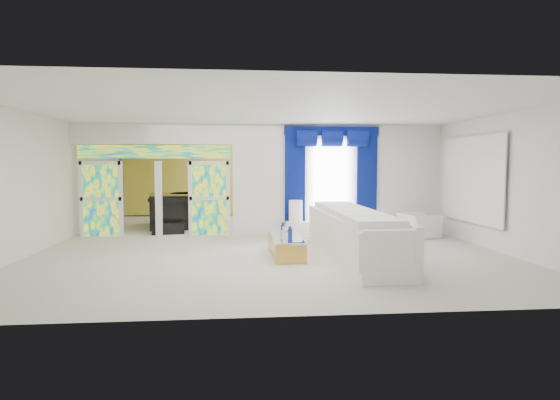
{
  "coord_description": "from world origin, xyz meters",
  "views": [
    {
      "loc": [
        -0.65,
        -11.55,
        1.86
      ],
      "look_at": [
        0.3,
        -1.2,
        1.1
      ],
      "focal_mm": 29.47,
      "sensor_mm": 36.0,
      "label": 1
    }
  ],
  "objects": [
    {
      "name": "floor",
      "position": [
        0.0,
        0.0,
        0.0
      ],
      "size": [
        12.0,
        12.0,
        0.0
      ],
      "primitive_type": "plane",
      "color": "#B7AF9E",
      "rests_on": "ground"
    },
    {
      "name": "dividing_wall",
      "position": [
        2.15,
        1.0,
        1.5
      ],
      "size": [
        5.7,
        0.18,
        3.0
      ],
      "primitive_type": "cube",
      "color": "white",
      "rests_on": "ground"
    },
    {
      "name": "dividing_header",
      "position": [
        -2.85,
        1.0,
        2.73
      ],
      "size": [
        4.3,
        0.18,
        0.55
      ],
      "primitive_type": "cube",
      "color": "white",
      "rests_on": "dividing_wall"
    },
    {
      "name": "stained_panel_left",
      "position": [
        -4.28,
        1.0,
        1.0
      ],
      "size": [
        0.95,
        0.04,
        2.0
      ],
      "primitive_type": "cube",
      "color": "#994C3F",
      "rests_on": "ground"
    },
    {
      "name": "stained_panel_right",
      "position": [
        -1.42,
        1.0,
        1.0
      ],
      "size": [
        0.95,
        0.04,
        2.0
      ],
      "primitive_type": "cube",
      "color": "#994C3F",
      "rests_on": "ground"
    },
    {
      "name": "stained_transom",
      "position": [
        -2.85,
        1.0,
        2.25
      ],
      "size": [
        4.0,
        0.05,
        0.35
      ],
      "primitive_type": "cube",
      "color": "#994C3F",
      "rests_on": "dividing_header"
    },
    {
      "name": "window_pane",
      "position": [
        1.9,
        0.9,
        1.45
      ],
      "size": [
        1.0,
        0.02,
        2.3
      ],
      "primitive_type": "cube",
      "color": "white",
      "rests_on": "dividing_wall"
    },
    {
      "name": "blue_drape_left",
      "position": [
        0.9,
        0.87,
        1.4
      ],
      "size": [
        0.55,
        0.1,
        2.8
      ],
      "primitive_type": "cube",
      "color": "#04044B",
      "rests_on": "ground"
    },
    {
      "name": "blue_drape_right",
      "position": [
        2.9,
        0.87,
        1.4
      ],
      "size": [
        0.55,
        0.1,
        2.8
      ],
      "primitive_type": "cube",
      "color": "#04044B",
      "rests_on": "ground"
    },
    {
      "name": "blue_pelmet",
      "position": [
        1.9,
        0.87,
        2.82
      ],
      "size": [
        2.6,
        0.12,
        0.25
      ],
      "primitive_type": "cube",
      "color": "#04044B",
      "rests_on": "dividing_wall"
    },
    {
      "name": "wall_mirror",
      "position": [
        4.94,
        -1.0,
        1.55
      ],
      "size": [
        0.04,
        2.7,
        1.9
      ],
      "primitive_type": "cube",
      "color": "white",
      "rests_on": "ground"
    },
    {
      "name": "gold_curtains",
      "position": [
        0.0,
        5.9,
        1.5
      ],
      "size": [
        9.7,
        0.12,
        2.9
      ],
      "primitive_type": "cube",
      "color": "gold",
      "rests_on": "ground"
    },
    {
      "name": "white_sofa",
      "position": [
        1.69,
        -2.41,
        0.44
      ],
      "size": [
        1.11,
        4.6,
        0.87
      ],
      "primitive_type": "cube",
      "rotation": [
        0.0,
        0.0,
        0.03
      ],
      "color": "white",
      "rests_on": "ground"
    },
    {
      "name": "coffee_table",
      "position": [
        0.34,
        -2.11,
        0.19
      ],
      "size": [
        0.63,
        1.76,
        0.39
      ],
      "primitive_type": "cube",
      "rotation": [
        0.0,
        0.0,
        0.03
      ],
      "color": "gold",
      "rests_on": "ground"
    },
    {
      "name": "console_table",
      "position": [
        1.18,
        0.57,
        0.19
      ],
      "size": [
        1.16,
        0.45,
        0.38
      ],
      "primitive_type": "cube",
      "rotation": [
        0.0,
        0.0,
        -0.08
      ],
      "color": "white",
      "rests_on": "ground"
    },
    {
      "name": "table_lamp",
      "position": [
        0.88,
        0.57,
        0.67
      ],
      "size": [
        0.36,
        0.36,
        0.58
      ],
      "primitive_type": "cylinder",
      "color": "white",
      "rests_on": "console_table"
    },
    {
      "name": "armchair",
      "position": [
        4.09,
        0.08,
        0.31
      ],
      "size": [
        0.99,
        1.08,
        0.62
      ],
      "primitive_type": "imported",
      "rotation": [
        0.0,
        0.0,
        1.75
      ],
      "color": "white",
      "rests_on": "ground"
    },
    {
      "name": "grand_piano",
      "position": [
        -2.58,
        2.85,
        0.5
      ],
      "size": [
        1.84,
        2.23,
        1.01
      ],
      "primitive_type": "cube",
      "rotation": [
        0.0,
        0.0,
        0.17
      ],
      "color": "black",
      "rests_on": "ground"
    },
    {
      "name": "piano_bench",
      "position": [
        -2.58,
        1.25,
        0.14
      ],
      "size": [
        0.91,
        0.48,
        0.29
      ],
      "primitive_type": "cube",
      "rotation": [
        0.0,
        0.0,
        0.17
      ],
      "color": "black",
      "rests_on": "ground"
    },
    {
      "name": "tv_console",
      "position": [
        -4.62,
        2.51,
        0.37
      ],
      "size": [
        0.57,
        0.54,
        0.74
      ],
      "primitive_type": "cube",
      "rotation": [
        0.0,
        0.0,
        0.16
      ],
      "color": "tan",
      "rests_on": "ground"
    },
    {
      "name": "chandelier",
      "position": [
        -2.3,
        3.4,
        2.65
      ],
      "size": [
        0.6,
        0.6,
        0.6
      ],
      "primitive_type": "sphere",
      "color": "gold",
      "rests_on": "ceiling"
    },
    {
      "name": "decanters",
      "position": [
        0.33,
        -2.21,
        0.48
      ],
      "size": [
        0.16,
        1.15,
        0.25
      ],
      "color": "#14168F",
      "rests_on": "coffee_table"
    }
  ]
}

